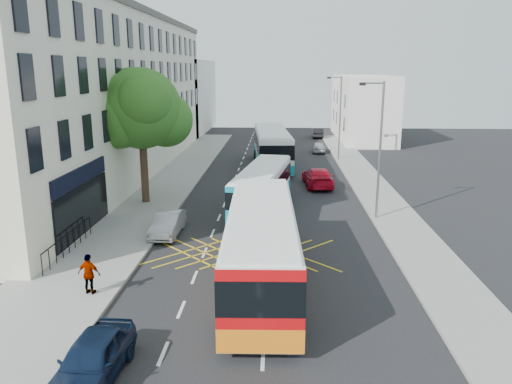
# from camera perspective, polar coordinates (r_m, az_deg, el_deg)

# --- Properties ---
(ground) EXTENTS (120.00, 120.00, 0.00)m
(ground) POSITION_cam_1_polar(r_m,az_deg,el_deg) (19.21, 1.13, -13.49)
(ground) COLOR black
(ground) RESTS_ON ground
(pavement_left) EXTENTS (5.00, 70.00, 0.15)m
(pavement_left) POSITION_cam_1_polar(r_m,az_deg,el_deg) (34.41, -12.45, -1.18)
(pavement_left) COLOR gray
(pavement_left) RESTS_ON ground
(pavement_right) EXTENTS (3.00, 70.00, 0.15)m
(pavement_right) POSITION_cam_1_polar(r_m,az_deg,el_deg) (33.97, 14.61, -1.50)
(pavement_right) COLOR gray
(pavement_right) RESTS_ON ground
(terrace_main) EXTENTS (8.30, 45.00, 13.50)m
(terrace_main) POSITION_cam_1_polar(r_m,az_deg,el_deg) (44.03, -16.74, 10.63)
(terrace_main) COLOR beige
(terrace_main) RESTS_ON ground
(terrace_far) EXTENTS (8.00, 20.00, 10.00)m
(terrace_far) POSITION_cam_1_polar(r_m,az_deg,el_deg) (73.58, -8.77, 10.77)
(terrace_far) COLOR silver
(terrace_far) RESTS_ON ground
(building_right) EXTENTS (6.00, 18.00, 8.00)m
(building_right) POSITION_cam_1_polar(r_m,az_deg,el_deg) (66.08, 12.05, 9.42)
(building_right) COLOR silver
(building_right) RESTS_ON ground
(street_tree) EXTENTS (6.30, 5.70, 8.80)m
(street_tree) POSITION_cam_1_polar(r_m,az_deg,el_deg) (33.34, -13.04, 9.18)
(street_tree) COLOR #382619
(street_tree) RESTS_ON pavement_left
(lamp_near) EXTENTS (1.45, 0.15, 8.00)m
(lamp_near) POSITION_cam_1_polar(r_m,az_deg,el_deg) (29.92, 13.83, 5.39)
(lamp_near) COLOR slate
(lamp_near) RESTS_ON pavement_right
(lamp_far) EXTENTS (1.45, 0.15, 8.00)m
(lamp_far) POSITION_cam_1_polar(r_m,az_deg,el_deg) (49.57, 9.48, 8.84)
(lamp_far) COLOR slate
(lamp_far) RESTS_ON pavement_right
(railings) EXTENTS (0.08, 5.60, 1.14)m
(railings) POSITION_cam_1_polar(r_m,az_deg,el_deg) (25.85, -20.64, -5.33)
(railings) COLOR black
(railings) RESTS_ON pavement_left
(bus_near) EXTENTS (3.21, 11.83, 3.30)m
(bus_near) POSITION_cam_1_polar(r_m,az_deg,el_deg) (20.66, 0.62, -6.19)
(bus_near) COLOR silver
(bus_near) RESTS_ON ground
(bus_mid) EXTENTS (3.75, 10.21, 2.80)m
(bus_mid) POSITION_cam_1_polar(r_m,az_deg,el_deg) (31.64, 0.73, 0.45)
(bus_mid) COLOR silver
(bus_mid) RESTS_ON ground
(bus_far) EXTENTS (3.84, 12.47, 3.45)m
(bus_far) POSITION_cam_1_polar(r_m,az_deg,el_deg) (46.11, 1.83, 5.15)
(bus_far) COLOR silver
(bus_far) RESTS_ON ground
(motorbike) EXTENTS (0.76, 2.24, 1.99)m
(motorbike) POSITION_cam_1_polar(r_m,az_deg,el_deg) (17.63, -1.22, -12.74)
(motorbike) COLOR black
(motorbike) RESTS_ON ground
(parked_car_blue) EXTENTS (1.78, 4.05, 1.36)m
(parked_car_blue) POSITION_cam_1_polar(r_m,az_deg,el_deg) (15.92, -18.21, -17.72)
(parked_car_blue) COLOR #0D1A34
(parked_car_blue) RESTS_ON ground
(parked_car_silver) EXTENTS (1.39, 3.81, 1.25)m
(parked_car_silver) POSITION_cam_1_polar(r_m,az_deg,el_deg) (27.66, -10.05, -3.59)
(parked_car_silver) COLOR #A7A9AE
(parked_car_silver) RESTS_ON ground
(red_hatchback) EXTENTS (2.38, 5.12, 1.45)m
(red_hatchback) POSITION_cam_1_polar(r_m,az_deg,el_deg) (38.73, 7.08, 1.71)
(red_hatchback) COLOR red
(red_hatchback) RESTS_ON ground
(distant_car_grey) EXTENTS (2.43, 5.07, 1.39)m
(distant_car_grey) POSITION_cam_1_polar(r_m,az_deg,el_deg) (63.46, 2.63, 6.53)
(distant_car_grey) COLOR #414549
(distant_car_grey) RESTS_ON ground
(distant_car_silver) EXTENTS (1.64, 3.51, 1.16)m
(distant_car_silver) POSITION_cam_1_polar(r_m,az_deg,el_deg) (54.67, 7.21, 5.12)
(distant_car_silver) COLOR #A6A8AD
(distant_car_silver) RESTS_ON ground
(distant_car_dark) EXTENTS (1.55, 4.00, 1.30)m
(distant_car_dark) POSITION_cam_1_polar(r_m,az_deg,el_deg) (66.53, 7.09, 6.74)
(distant_car_dark) COLOR black
(distant_car_dark) RESTS_ON ground
(pedestrian_far) EXTENTS (1.02, 0.56, 1.65)m
(pedestrian_far) POSITION_cam_1_polar(r_m,az_deg,el_deg) (20.97, -18.53, -8.89)
(pedestrian_far) COLOR gray
(pedestrian_far) RESTS_ON pavement_left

